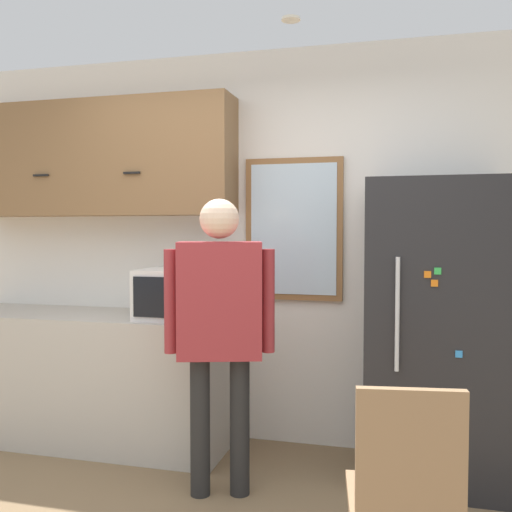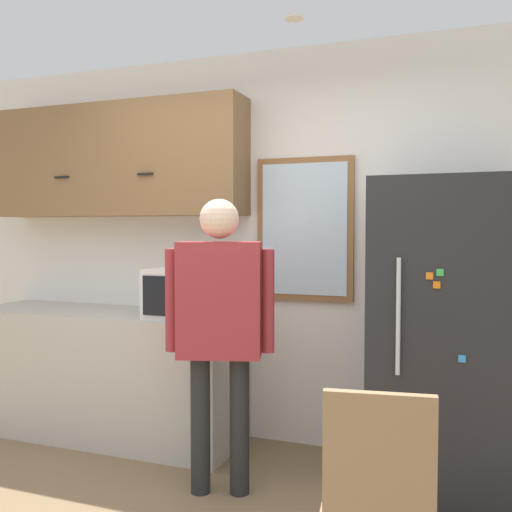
% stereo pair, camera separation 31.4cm
% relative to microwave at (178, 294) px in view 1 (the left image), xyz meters
% --- Properties ---
extents(back_wall, '(6.00, 0.06, 2.70)m').
position_rel_microwave_xyz_m(back_wall, '(0.51, 0.42, 0.29)').
color(back_wall, white).
rests_on(back_wall, ground_plane).
extents(counter, '(1.99, 0.64, 0.90)m').
position_rel_microwave_xyz_m(counter, '(-0.70, 0.06, -0.61)').
color(counter, '#BCB7AD').
rests_on(counter, ground_plane).
extents(upper_cabinets, '(1.99, 0.34, 0.80)m').
position_rel_microwave_xyz_m(upper_cabinets, '(-0.70, 0.23, 0.92)').
color(upper_cabinets, olive).
extents(microwave, '(0.49, 0.41, 0.32)m').
position_rel_microwave_xyz_m(microwave, '(0.00, 0.00, 0.00)').
color(microwave, white).
rests_on(microwave, counter).
extents(person, '(0.58, 0.34, 1.65)m').
position_rel_microwave_xyz_m(person, '(0.44, -0.48, -0.05)').
color(person, black).
rests_on(person, ground_plane).
extents(refrigerator, '(0.79, 0.69, 1.76)m').
position_rel_microwave_xyz_m(refrigerator, '(1.61, 0.04, -0.18)').
color(refrigerator, '#232326').
rests_on(refrigerator, ground_plane).
extents(chair, '(0.47, 0.47, 0.93)m').
position_rel_microwave_xyz_m(chair, '(1.44, -1.31, -0.55)').
color(chair, '#997551').
rests_on(chair, ground_plane).
extents(window, '(0.67, 0.05, 0.96)m').
position_rel_microwave_xyz_m(window, '(0.69, 0.37, 0.42)').
color(window, olive).
extents(ceiling_light, '(0.11, 0.11, 0.01)m').
position_rel_microwave_xyz_m(ceiling_light, '(0.78, -0.18, 1.62)').
color(ceiling_light, white).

